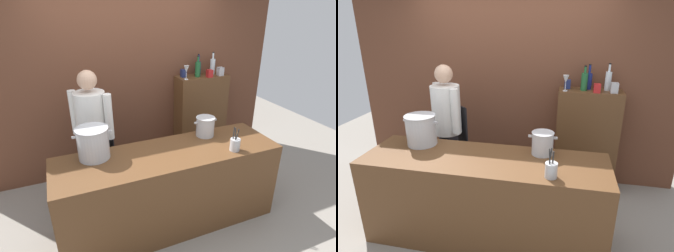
% 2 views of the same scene
% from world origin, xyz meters
% --- Properties ---
extents(ground_plane, '(8.00, 8.00, 0.00)m').
position_xyz_m(ground_plane, '(0.00, 0.00, 0.00)').
color(ground_plane, gray).
extents(brick_back_panel, '(4.40, 0.10, 3.00)m').
position_xyz_m(brick_back_panel, '(0.00, 1.40, 1.50)').
color(brick_back_panel, brown).
rests_on(brick_back_panel, ground_plane).
extents(prep_counter, '(2.34, 0.70, 0.90)m').
position_xyz_m(prep_counter, '(0.00, 0.00, 0.45)').
color(prep_counter, brown).
rests_on(prep_counter, ground_plane).
extents(bar_cabinet, '(0.76, 0.32, 1.33)m').
position_xyz_m(bar_cabinet, '(1.02, 1.19, 0.67)').
color(bar_cabinet, brown).
rests_on(bar_cabinet, ground_plane).
extents(chef, '(0.45, 0.43, 1.66)m').
position_xyz_m(chef, '(-0.65, 0.70, 0.96)').
color(chef, black).
rests_on(chef, ground_plane).
extents(stockpot_large, '(0.38, 0.32, 0.32)m').
position_xyz_m(stockpot_large, '(-0.72, 0.19, 1.06)').
color(stockpot_large, '#B7BABF').
rests_on(stockpot_large, prep_counter).
extents(stockpot_small, '(0.28, 0.22, 0.22)m').
position_xyz_m(stockpot_small, '(0.53, 0.21, 1.01)').
color(stockpot_small, '#B7BABF').
rests_on(stockpot_small, prep_counter).
extents(utensil_crock, '(0.10, 0.10, 0.26)m').
position_xyz_m(utensil_crock, '(0.64, -0.22, 0.97)').
color(utensil_crock, '#B7BABF').
rests_on(utensil_crock, prep_counter).
extents(wine_bottle_clear, '(0.07, 0.07, 0.32)m').
position_xyz_m(wine_bottle_clear, '(1.21, 1.23, 1.45)').
color(wine_bottle_clear, silver).
rests_on(wine_bottle_clear, bar_cabinet).
extents(wine_bottle_green, '(0.08, 0.08, 0.30)m').
position_xyz_m(wine_bottle_green, '(0.93, 1.17, 1.44)').
color(wine_bottle_green, '#1E592D').
rests_on(wine_bottle_green, bar_cabinet).
extents(wine_bottle_cobalt, '(0.08, 0.08, 0.30)m').
position_xyz_m(wine_bottle_cobalt, '(0.99, 1.26, 1.44)').
color(wine_bottle_cobalt, navy).
rests_on(wine_bottle_cobalt, bar_cabinet).
extents(wine_glass_short, '(0.07, 0.07, 0.19)m').
position_xyz_m(wine_glass_short, '(0.71, 1.09, 1.47)').
color(wine_glass_short, silver).
rests_on(wine_glass_short, bar_cabinet).
extents(spice_tin_silver, '(0.08, 0.08, 0.12)m').
position_xyz_m(spice_tin_silver, '(1.27, 1.11, 1.39)').
color(spice_tin_silver, '#B2B2B7').
rests_on(spice_tin_silver, bar_cabinet).
extents(spice_tin_red, '(0.08, 0.08, 0.10)m').
position_xyz_m(spice_tin_red, '(1.08, 1.08, 1.38)').
color(spice_tin_red, red).
rests_on(spice_tin_red, bar_cabinet).
extents(spice_tin_navy, '(0.07, 0.07, 0.11)m').
position_xyz_m(spice_tin_navy, '(0.74, 1.23, 1.39)').
color(spice_tin_navy, navy).
rests_on(spice_tin_navy, bar_cabinet).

